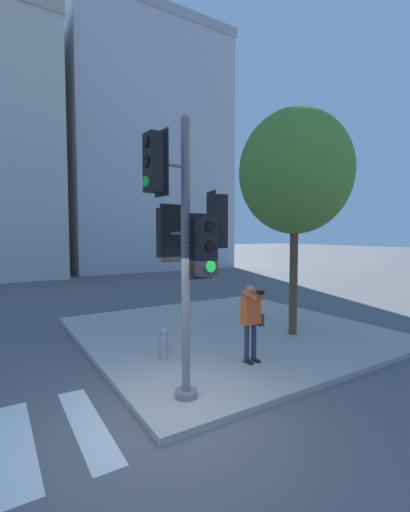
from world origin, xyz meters
name	(u,v)px	position (x,y,z in m)	size (l,w,h in m)	color
ground_plane	(176,420)	(0.00, 0.00, 0.00)	(160.00, 160.00, 0.00)	#5B5B5E
sidewalk_corner	(227,330)	(3.50, 3.50, 0.06)	(8.00, 8.00, 0.12)	#ADA89E
traffic_signal_pole	(186,233)	(0.38, 0.34, 2.92)	(1.46, 1.46, 4.72)	slate
person_photographer	(251,316)	(2.39, 1.05, 1.13)	(0.58, 0.54, 1.69)	black
street_tree	(295,173)	(4.74, 2.07, 4.58)	(3.06, 3.06, 6.16)	brown
fire_hydrant	(164,344)	(0.83, 2.20, 0.47)	(0.20, 0.26, 0.71)	#99999E
building_right	(145,150)	(9.37, 24.11, 10.31)	(13.51, 8.82, 20.59)	#BCBCC1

